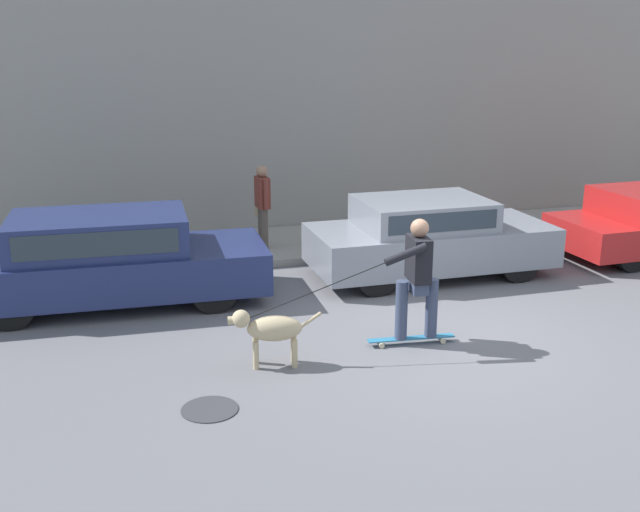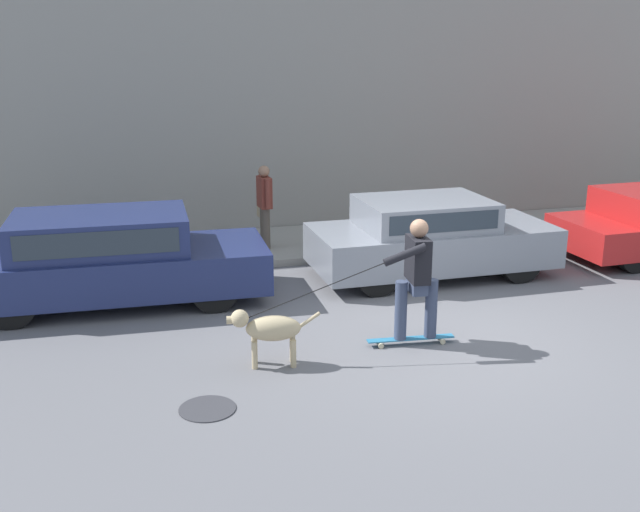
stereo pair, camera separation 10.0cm
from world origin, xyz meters
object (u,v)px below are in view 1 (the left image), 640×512
object	(u,v)px
parked_car_1	(429,238)
pedestrian_with_bag	(262,203)
dog	(270,329)
skateboarder	(417,274)
parked_car_0	(110,260)

from	to	relation	value
parked_car_1	pedestrian_with_bag	distance (m)	3.08
pedestrian_with_bag	dog	bearing A→B (deg)	-104.37
skateboarder	dog	bearing A→B (deg)	9.89
dog	pedestrian_with_bag	xyz separation A→B (m)	(0.91, 4.75, 0.49)
parked_car_0	skateboarder	xyz separation A→B (m)	(3.67, -2.65, 0.26)
parked_car_0	skateboarder	size ratio (longest dim) A/B	1.61
parked_car_0	pedestrian_with_bag	bearing A→B (deg)	38.29
dog	pedestrian_with_bag	size ratio (longest dim) A/B	0.74
parked_car_0	parked_car_1	distance (m)	5.03
parked_car_0	parked_car_1	xyz separation A→B (m)	(5.03, -0.00, -0.03)
pedestrian_with_bag	parked_car_1	bearing A→B (deg)	-43.29
skateboarder	parked_car_0	bearing A→B (deg)	-30.18
dog	pedestrian_with_bag	world-z (taller)	pedestrian_with_bag
parked_car_1	pedestrian_with_bag	bearing A→B (deg)	139.85
parked_car_0	dog	world-z (taller)	parked_car_0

